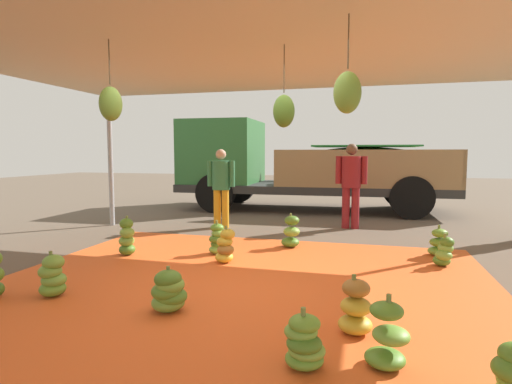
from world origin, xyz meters
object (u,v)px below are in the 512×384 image
banana_bunch_6 (304,343)px  banana_bunch_10 (53,277)px  worker_0 (351,179)px  banana_bunch_3 (438,243)px  banana_bunch_8 (356,308)px  banana_bunch_7 (225,247)px  banana_bunch_11 (169,292)px  banana_bunch_9 (387,338)px  worker_1 (221,182)px  cargo_truck_main (300,165)px  banana_bunch_0 (127,238)px  banana_bunch_12 (218,240)px  banana_bunch_2 (291,233)px  banana_bunch_5 (444,252)px

banana_bunch_6 → banana_bunch_10: bearing=164.6°
banana_bunch_10 → worker_0: size_ratio=0.29×
banana_bunch_3 → banana_bunch_8: 3.22m
banana_bunch_7 → banana_bunch_10: 2.21m
banana_bunch_8 → banana_bunch_11: banana_bunch_8 is taller
banana_bunch_6 → banana_bunch_9: banana_bunch_9 is taller
banana_bunch_9 → worker_1: (-3.03, 4.96, 0.71)m
banana_bunch_3 → cargo_truck_main: cargo_truck_main is taller
banana_bunch_0 → banana_bunch_3: banana_bunch_0 is taller
banana_bunch_6 → cargo_truck_main: bearing=99.2°
banana_bunch_10 → banana_bunch_8: bearing=-1.6°
banana_bunch_12 → cargo_truck_main: (0.41, 5.28, 0.96)m
banana_bunch_11 → worker_0: bearing=73.3°
banana_bunch_2 → banana_bunch_9: 3.78m
banana_bunch_8 → worker_0: size_ratio=0.29×
banana_bunch_10 → banana_bunch_12: bearing=64.8°
banana_bunch_11 → worker_0: 5.30m
banana_bunch_9 → banana_bunch_10: bearing=169.7°
banana_bunch_7 → banana_bunch_12: banana_bunch_7 is taller
worker_0 → worker_1: size_ratio=1.07×
banana_bunch_8 → banana_bunch_10: 3.14m
banana_bunch_7 → worker_0: (1.57, 3.17, 0.77)m
banana_bunch_3 → banana_bunch_7: bearing=-158.3°
banana_bunch_0 → banana_bunch_9: banana_bunch_0 is taller
banana_bunch_5 → banana_bunch_7: size_ratio=0.87×
banana_bunch_12 → banana_bunch_9: bearing=-50.5°
banana_bunch_6 → banana_bunch_12: banana_bunch_12 is taller
banana_bunch_2 → worker_0: bearing=67.0°
banana_bunch_5 → banana_bunch_9: (-0.86, -2.96, 0.03)m
banana_bunch_8 → banana_bunch_12: size_ratio=0.98×
banana_bunch_10 → cargo_truck_main: (1.46, 7.49, 0.97)m
banana_bunch_8 → banana_bunch_10: (-3.14, 0.09, 0.00)m
banana_bunch_7 → worker_0: size_ratio=0.30×
banana_bunch_8 → banana_bunch_9: (0.23, -0.53, 0.01)m
worker_0 → banana_bunch_9: bearing=-85.1°
banana_bunch_10 → cargo_truck_main: cargo_truck_main is taller
banana_bunch_5 → banana_bunch_8: (-1.09, -2.43, 0.02)m
banana_bunch_3 → banana_bunch_2: bearing=-179.9°
banana_bunch_10 → worker_0: bearing=59.7°
banana_bunch_10 → worker_1: 4.42m
banana_bunch_6 → banana_bunch_11: (-1.41, 0.70, 0.02)m
banana_bunch_3 → banana_bunch_11: 4.15m
banana_bunch_3 → cargo_truck_main: (-2.79, 4.56, 0.99)m
banana_bunch_3 → banana_bunch_10: size_ratio=0.94×
banana_bunch_2 → worker_1: bearing=140.2°
banana_bunch_0 → banana_bunch_11: banana_bunch_0 is taller
banana_bunch_5 → worker_1: 4.44m
banana_bunch_11 → worker_1: 4.60m
banana_bunch_5 → banana_bunch_6: bearing=-114.6°
banana_bunch_5 → banana_bunch_9: 3.08m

